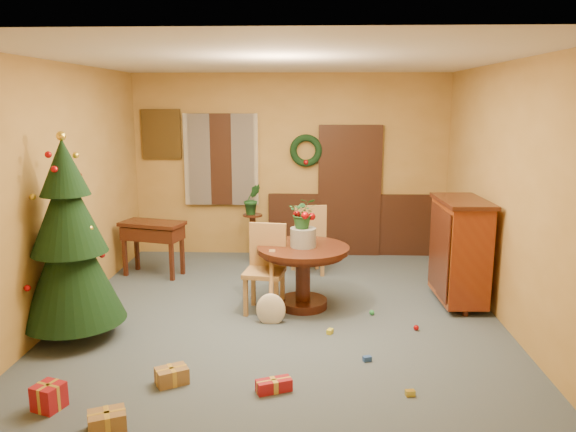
{
  "coord_description": "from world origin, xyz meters",
  "views": [
    {
      "loc": [
        0.32,
        -6.2,
        2.47
      ],
      "look_at": [
        0.06,
        0.4,
        1.11
      ],
      "focal_mm": 35.0,
      "sensor_mm": 36.0,
      "label": 1
    }
  ],
  "objects_px": {
    "christmas_tree": "(70,243)",
    "dining_table": "(303,265)",
    "sideboard": "(460,249)",
    "writing_desk": "(153,235)",
    "chair_near": "(266,265)"
  },
  "relations": [
    {
      "from": "christmas_tree",
      "to": "dining_table",
      "type": "bearing_deg",
      "value": 22.36
    },
    {
      "from": "christmas_tree",
      "to": "sideboard",
      "type": "xyz_separation_m",
      "value": [
        4.3,
        1.19,
        -0.33
      ]
    },
    {
      "from": "dining_table",
      "to": "sideboard",
      "type": "distance_m",
      "value": 1.93
    },
    {
      "from": "dining_table",
      "to": "writing_desk",
      "type": "distance_m",
      "value": 2.48
    },
    {
      "from": "dining_table",
      "to": "christmas_tree",
      "type": "bearing_deg",
      "value": -157.64
    },
    {
      "from": "christmas_tree",
      "to": "sideboard",
      "type": "relative_size",
      "value": 1.65
    },
    {
      "from": "chair_near",
      "to": "christmas_tree",
      "type": "distance_m",
      "value": 2.2
    },
    {
      "from": "dining_table",
      "to": "sideboard",
      "type": "relative_size",
      "value": 0.84
    },
    {
      "from": "dining_table",
      "to": "christmas_tree",
      "type": "xyz_separation_m",
      "value": [
        -2.39,
        -0.98,
        0.5
      ]
    },
    {
      "from": "christmas_tree",
      "to": "writing_desk",
      "type": "bearing_deg",
      "value": 83.98
    },
    {
      "from": "chair_near",
      "to": "sideboard",
      "type": "xyz_separation_m",
      "value": [
        2.35,
        0.29,
        0.15
      ]
    },
    {
      "from": "dining_table",
      "to": "chair_near",
      "type": "bearing_deg",
      "value": -169.08
    },
    {
      "from": "chair_near",
      "to": "christmas_tree",
      "type": "height_order",
      "value": "christmas_tree"
    },
    {
      "from": "writing_desk",
      "to": "sideboard",
      "type": "xyz_separation_m",
      "value": [
        4.07,
        -1.0,
        0.11
      ]
    },
    {
      "from": "dining_table",
      "to": "sideboard",
      "type": "height_order",
      "value": "sideboard"
    }
  ]
}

